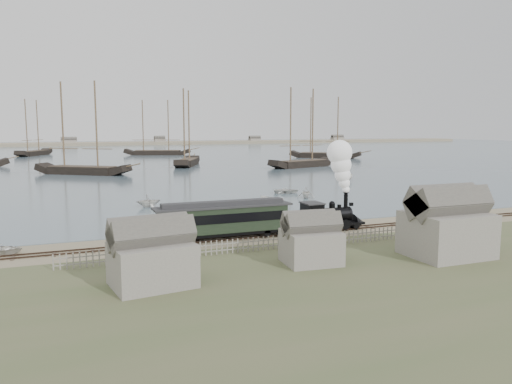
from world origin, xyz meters
name	(u,v)px	position (x,y,z in m)	size (l,w,h in m)	color
ground	(234,234)	(0.00, 0.00, 0.00)	(600.00, 600.00, 0.00)	tan
harbor_water	(99,152)	(0.00, 170.00, 0.03)	(600.00, 336.00, 0.06)	#4B5E6B
rail_track	(241,238)	(0.00, -2.00, 0.04)	(120.00, 1.80, 0.16)	#34251C
picket_fence_west	(184,258)	(-6.50, -7.00, 0.00)	(19.00, 0.10, 1.20)	gray
picket_fence_east	(390,240)	(12.50, -7.50, 0.00)	(15.00, 0.10, 1.20)	gray
shed_left	(153,286)	(-10.00, -13.00, 0.00)	(5.00, 4.00, 4.10)	gray
shed_mid	(311,263)	(2.00, -12.00, 0.00)	(4.00, 3.50, 3.60)	gray
shed_right	(445,256)	(13.00, -14.00, 0.00)	(6.00, 5.00, 5.10)	gray
far_spit	(88,145)	(0.00, 250.00, 0.00)	(500.00, 20.00, 1.80)	tan
locomotive	(340,190)	(10.46, -2.00, 3.98)	(6.89, 2.57, 8.59)	black
passenger_coach	(224,219)	(-1.64, -2.00, 1.96)	(12.67, 2.44, 3.08)	black
beached_dinghy	(0,249)	(-20.07, -0.24, 0.37)	(3.59, 2.56, 0.74)	silver
rowboat_1	(148,201)	(-4.93, 19.04, 0.87)	(3.06, 2.64, 1.61)	silver
rowboat_2	(272,202)	(9.50, 12.74, 0.77)	(3.68, 1.39, 1.42)	silver
rowboat_3	(286,191)	(17.08, 24.72, 0.46)	(3.90, 2.78, 0.81)	silver
rowboat_4	(306,193)	(17.53, 19.01, 0.83)	(2.93, 2.53, 1.55)	silver
rowboat_5	(349,177)	(35.53, 36.41, 0.74)	(3.54, 1.33, 1.37)	silver
schooner_2	(81,128)	(-10.65, 69.27, 10.06)	(21.49, 4.96, 20.00)	black
schooner_3	(187,128)	(16.15, 84.52, 10.06)	(18.93, 4.37, 20.00)	black
schooner_4	(303,128)	(42.35, 69.22, 10.06)	(20.23, 4.67, 20.00)	black
schooner_5	(325,127)	(66.36, 100.31, 10.06)	(23.24, 5.36, 20.00)	black
schooner_7	(33,127)	(-23.62, 151.08, 10.06)	(19.70, 4.55, 20.00)	black
schooner_8	(157,127)	(18.13, 138.06, 10.06)	(23.73, 5.48, 20.00)	black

